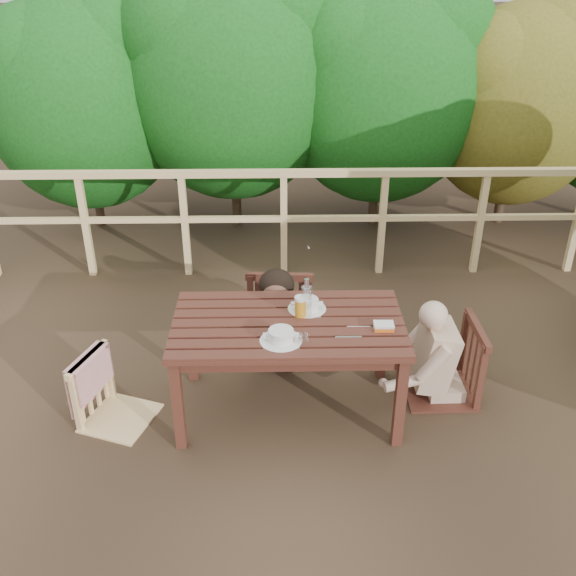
{
  "coord_description": "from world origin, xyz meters",
  "views": [
    {
      "loc": [
        -0.07,
        -3.44,
        2.82
      ],
      "look_at": [
        0.0,
        0.05,
        0.9
      ],
      "focal_mm": 40.29,
      "sensor_mm": 36.0,
      "label": 1
    }
  ],
  "objects_px": {
    "chair_right": "(446,331)",
    "diner_right": "(452,319)",
    "table": "(288,367)",
    "chair_far": "(278,291)",
    "butter_tub": "(384,327)",
    "woman": "(278,283)",
    "bottle": "(307,299)",
    "soup_far": "(307,305)",
    "bread_roll": "(285,338)",
    "soup_near": "(281,336)",
    "beer_glass": "(301,307)",
    "tumbler": "(303,340)",
    "chair_left": "(112,366)"
  },
  "relations": [
    {
      "from": "woman",
      "to": "tumbler",
      "type": "relative_size",
      "value": 16.06
    },
    {
      "from": "table",
      "to": "bread_roll",
      "type": "relative_size",
      "value": 12.83
    },
    {
      "from": "bread_roll",
      "to": "soup_near",
      "type": "bearing_deg",
      "value": 164.6
    },
    {
      "from": "woman",
      "to": "beer_glass",
      "type": "bearing_deg",
      "value": 106.01
    },
    {
      "from": "soup_near",
      "to": "tumbler",
      "type": "height_order",
      "value": "soup_near"
    },
    {
      "from": "soup_far",
      "to": "chair_left",
      "type": "bearing_deg",
      "value": -168.52
    },
    {
      "from": "bottle",
      "to": "tumbler",
      "type": "bearing_deg",
      "value": -95.93
    },
    {
      "from": "table",
      "to": "diner_right",
      "type": "xyz_separation_m",
      "value": [
        1.09,
        0.17,
        0.25
      ]
    },
    {
      "from": "table",
      "to": "chair_left",
      "type": "distance_m",
      "value": 1.12
    },
    {
      "from": "table",
      "to": "diner_right",
      "type": "bearing_deg",
      "value": 8.87
    },
    {
      "from": "chair_right",
      "to": "bottle",
      "type": "relative_size",
      "value": 3.58
    },
    {
      "from": "soup_near",
      "to": "beer_glass",
      "type": "height_order",
      "value": "beer_glass"
    },
    {
      "from": "diner_right",
      "to": "soup_far",
      "type": "height_order",
      "value": "diner_right"
    },
    {
      "from": "woman",
      "to": "butter_tub",
      "type": "relative_size",
      "value": 9.33
    },
    {
      "from": "woman",
      "to": "soup_far",
      "type": "height_order",
      "value": "woman"
    },
    {
      "from": "chair_left",
      "to": "chair_right",
      "type": "relative_size",
      "value": 0.87
    },
    {
      "from": "diner_right",
      "to": "bread_roll",
      "type": "distance_m",
      "value": 1.18
    },
    {
      "from": "bottle",
      "to": "chair_left",
      "type": "bearing_deg",
      "value": -172.57
    },
    {
      "from": "bottle",
      "to": "butter_tub",
      "type": "height_order",
      "value": "bottle"
    },
    {
      "from": "chair_right",
      "to": "bread_roll",
      "type": "bearing_deg",
      "value": -70.82
    },
    {
      "from": "chair_right",
      "to": "table",
      "type": "bearing_deg",
      "value": -81.47
    },
    {
      "from": "beer_glass",
      "to": "butter_tub",
      "type": "relative_size",
      "value": 1.21
    },
    {
      "from": "table",
      "to": "chair_left",
      "type": "xyz_separation_m",
      "value": [
        -1.11,
        -0.09,
        0.09
      ]
    },
    {
      "from": "bottle",
      "to": "soup_far",
      "type": "bearing_deg",
      "value": 84.58
    },
    {
      "from": "woman",
      "to": "beer_glass",
      "type": "height_order",
      "value": "woman"
    },
    {
      "from": "butter_tub",
      "to": "chair_far",
      "type": "bearing_deg",
      "value": 130.56
    },
    {
      "from": "tumbler",
      "to": "butter_tub",
      "type": "bearing_deg",
      "value": 16.06
    },
    {
      "from": "beer_glass",
      "to": "soup_near",
      "type": "bearing_deg",
      "value": -113.93
    },
    {
      "from": "chair_left",
      "to": "bread_roll",
      "type": "bearing_deg",
      "value": -76.73
    },
    {
      "from": "bottle",
      "to": "woman",
      "type": "bearing_deg",
      "value": 105.55
    },
    {
      "from": "table",
      "to": "bottle",
      "type": "bearing_deg",
      "value": 30.59
    },
    {
      "from": "bottle",
      "to": "tumbler",
      "type": "height_order",
      "value": "bottle"
    },
    {
      "from": "table",
      "to": "woman",
      "type": "xyz_separation_m",
      "value": [
        -0.06,
        0.71,
        0.24
      ]
    },
    {
      "from": "chair_right",
      "to": "diner_right",
      "type": "relative_size",
      "value": 0.84
    },
    {
      "from": "soup_far",
      "to": "beer_glass",
      "type": "relative_size",
      "value": 1.67
    },
    {
      "from": "table",
      "to": "bottle",
      "type": "xyz_separation_m",
      "value": [
        0.12,
        0.07,
        0.48
      ]
    },
    {
      "from": "beer_glass",
      "to": "tumbler",
      "type": "xyz_separation_m",
      "value": [
        0.0,
        -0.32,
        -0.04
      ]
    },
    {
      "from": "bottle",
      "to": "chair_far",
      "type": "bearing_deg",
      "value": 106.03
    },
    {
      "from": "chair_left",
      "to": "butter_tub",
      "type": "xyz_separation_m",
      "value": [
        1.7,
        -0.01,
        0.27
      ]
    },
    {
      "from": "tumbler",
      "to": "butter_tub",
      "type": "xyz_separation_m",
      "value": [
        0.5,
        0.14,
        -0.01
      ]
    },
    {
      "from": "butter_tub",
      "to": "beer_glass",
      "type": "bearing_deg",
      "value": 162.5
    },
    {
      "from": "beer_glass",
      "to": "butter_tub",
      "type": "bearing_deg",
      "value": -18.71
    },
    {
      "from": "chair_left",
      "to": "beer_glass",
      "type": "distance_m",
      "value": 1.24
    },
    {
      "from": "chair_far",
      "to": "bottle",
      "type": "xyz_separation_m",
      "value": [
        0.18,
        -0.62,
        0.29
      ]
    },
    {
      "from": "woman",
      "to": "bottle",
      "type": "distance_m",
      "value": 0.71
    },
    {
      "from": "woman",
      "to": "soup_far",
      "type": "xyz_separation_m",
      "value": [
        0.19,
        -0.55,
        0.14
      ]
    },
    {
      "from": "table",
      "to": "chair_far",
      "type": "relative_size",
      "value": 1.4
    },
    {
      "from": "bottle",
      "to": "soup_near",
      "type": "bearing_deg",
      "value": -120.21
    },
    {
      "from": "beer_glass",
      "to": "butter_tub",
      "type": "height_order",
      "value": "beer_glass"
    },
    {
      "from": "soup_far",
      "to": "butter_tub",
      "type": "relative_size",
      "value": 2.02
    }
  ]
}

